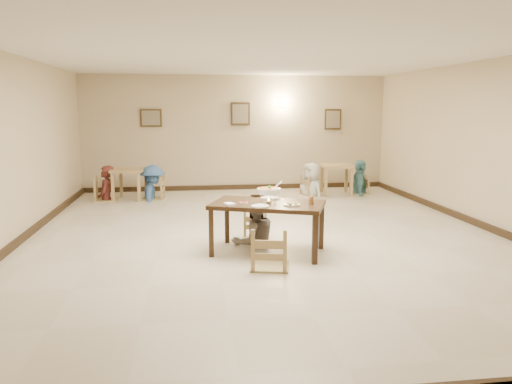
{
  "coord_description": "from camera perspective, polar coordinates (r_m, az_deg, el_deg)",
  "views": [
    {
      "loc": [
        -1.26,
        -8.16,
        2.14
      ],
      "look_at": [
        -0.23,
        -0.58,
        0.85
      ],
      "focal_mm": 35.0,
      "sensor_mm": 36.0,
      "label": 1
    }
  ],
  "objects": [
    {
      "name": "wall_sconce",
      "position": [
        13.35,
        2.96,
        10.2
      ],
      "size": [
        0.16,
        0.05,
        0.22
      ],
      "primitive_type": "cube",
      "color": "#FFD88C",
      "rests_on": "wall_back"
    },
    {
      "name": "picture_b",
      "position": [
        13.19,
        -1.8,
        8.92
      ],
      "size": [
        0.5,
        0.04,
        0.6
      ],
      "color": "#342714",
      "rests_on": "wall_back"
    },
    {
      "name": "baseboard_left",
      "position": [
        8.85,
        -25.38,
        -5.0
      ],
      "size": [
        0.06,
        10.0,
        0.12
      ],
      "primitive_type": "cube",
      "color": "black",
      "rests_on": "floor"
    },
    {
      "name": "wall_right",
      "position": [
        9.73,
        25.13,
        4.86
      ],
      "size": [
        0.0,
        10.0,
        10.0
      ],
      "primitive_type": "plane",
      "rotation": [
        1.57,
        0.0,
        -1.57
      ],
      "color": "#C0AC8C",
      "rests_on": "floor"
    },
    {
      "name": "bg_chair_rl",
      "position": [
        12.53,
        6.36,
        1.73
      ],
      "size": [
        0.43,
        0.43,
        0.91
      ],
      "rotation": [
        0.0,
        0.0,
        1.9
      ],
      "color": "tan",
      "rests_on": "floor"
    },
    {
      "name": "bg_table_right",
      "position": [
        12.65,
        9.18,
        2.49
      ],
      "size": [
        0.83,
        0.83,
        0.75
      ],
      "rotation": [
        0.0,
        0.0,
        -0.11
      ],
      "color": "#A78653",
      "rests_on": "floor"
    },
    {
      "name": "bg_diner_c",
      "position": [
        12.49,
        6.39,
        3.35
      ],
      "size": [
        0.81,
        0.93,
        1.62
      ],
      "primitive_type": "imported",
      "rotation": [
        0.0,
        0.0,
        5.17
      ],
      "color": "silver",
      "rests_on": "floor"
    },
    {
      "name": "wall_front",
      "position": [
        3.47,
        13.79,
        -1.38
      ],
      "size": [
        10.0,
        0.0,
        10.0
      ],
      "primitive_type": "plane",
      "rotation": [
        -1.57,
        0.0,
        0.0
      ],
      "color": "#C0AC8C",
      "rests_on": "floor"
    },
    {
      "name": "napkin_cutlery",
      "position": [
        7.19,
        -3.01,
        -1.39
      ],
      "size": [
        0.2,
        0.27,
        0.03
      ],
      "color": "white",
      "rests_on": "main_table"
    },
    {
      "name": "floor",
      "position": [
        8.53,
        1.05,
        -4.99
      ],
      "size": [
        10.0,
        10.0,
        0.0
      ],
      "primitive_type": "plane",
      "color": "beige",
      "rests_on": "ground"
    },
    {
      "name": "picture_a",
      "position": [
        13.16,
        -11.92,
        8.28
      ],
      "size": [
        0.55,
        0.04,
        0.45
      ],
      "color": "#342714",
      "rests_on": "wall_back"
    },
    {
      "name": "drink_glass",
      "position": [
        7.29,
        6.33,
        -0.88
      ],
      "size": [
        0.07,
        0.07,
        0.14
      ],
      "color": "white",
      "rests_on": "main_table"
    },
    {
      "name": "bg_chair_lr",
      "position": [
        12.08,
        -11.73,
        1.67
      ],
      "size": [
        0.5,
        0.5,
        1.06
      ],
      "rotation": [
        0.0,
        0.0,
        -1.67
      ],
      "color": "tan",
      "rests_on": "floor"
    },
    {
      "name": "curry_warmer",
      "position": [
        7.29,
        1.47,
        0.1
      ],
      "size": [
        0.39,
        0.35,
        0.31
      ],
      "color": "silver",
      "rests_on": "main_table"
    },
    {
      "name": "bg_diner_b",
      "position": [
        12.04,
        -11.78,
        3.05
      ],
      "size": [
        0.63,
        1.07,
        1.64
      ],
      "primitive_type": "imported",
      "rotation": [
        0.0,
        0.0,
        1.59
      ],
      "color": "#3D6DAB",
      "rests_on": "floor"
    },
    {
      "name": "fried_plate",
      "position": [
        7.17,
        4.11,
        -1.42
      ],
      "size": [
        0.24,
        0.24,
        0.05
      ],
      "color": "white",
      "rests_on": "main_table"
    },
    {
      "name": "rice_plate_near",
      "position": [
        7.06,
        0.46,
        -1.61
      ],
      "size": [
        0.26,
        0.26,
        0.06
      ],
      "color": "white",
      "rests_on": "main_table"
    },
    {
      "name": "ceiling",
      "position": [
        8.31,
        1.11,
        15.47
      ],
      "size": [
        10.0,
        10.0,
        0.0
      ],
      "primitive_type": "plane",
      "color": "silver",
      "rests_on": "wall_back"
    },
    {
      "name": "bg_diner_a",
      "position": [
        12.14,
        -16.87,
        2.9
      ],
      "size": [
        0.42,
        0.62,
        1.65
      ],
      "primitive_type": "imported",
      "rotation": [
        0.0,
        0.0,
        4.67
      ],
      "color": "#52211D",
      "rests_on": "floor"
    },
    {
      "name": "bg_chair_ll",
      "position": [
        12.17,
        -16.81,
        1.56
      ],
      "size": [
        0.51,
        0.51,
        1.08
      ],
      "rotation": [
        0.0,
        0.0,
        1.63
      ],
      "color": "tan",
      "rests_on": "floor"
    },
    {
      "name": "chili_dish",
      "position": [
        7.34,
        -1.42,
        -1.19
      ],
      "size": [
        0.12,
        0.12,
        0.03
      ],
      "color": "white",
      "rests_on": "main_table"
    },
    {
      "name": "baseboard_back",
      "position": [
        13.36,
        -2.19,
        0.56
      ],
      "size": [
        8.0,
        0.06,
        0.12
      ],
      "primitive_type": "cube",
      "color": "black",
      "rests_on": "floor"
    },
    {
      "name": "wall_left",
      "position": [
        8.63,
        -26.25,
        4.3
      ],
      "size": [
        0.0,
        10.0,
        10.0
      ],
      "primitive_type": "plane",
      "rotation": [
        1.57,
        0.0,
        1.57
      ],
      "color": "#C0AC8C",
      "rests_on": "floor"
    },
    {
      "name": "main_table",
      "position": [
        7.39,
        1.35,
        -1.85
      ],
      "size": [
        1.85,
        1.44,
        0.76
      ],
      "rotation": [
        0.0,
        0.0,
        -0.37
      ],
      "color": "#342213",
      "rests_on": "floor"
    },
    {
      "name": "bg_chair_rr",
      "position": [
        12.91,
        11.79,
        1.73
      ],
      "size": [
        0.41,
        0.41,
        0.87
      ],
      "rotation": [
        0.0,
        0.0,
        -1.68
      ],
      "color": "tan",
      "rests_on": "floor"
    },
    {
      "name": "rice_plate_far",
      "position": [
        7.71,
        1.56,
        -0.66
      ],
      "size": [
        0.27,
        0.27,
        0.06
      ],
      "color": "white",
      "rests_on": "main_table"
    },
    {
      "name": "wall_back",
      "position": [
        13.24,
        -2.24,
        6.75
      ],
      "size": [
        10.0,
        0.0,
        10.0
      ],
      "primitive_type": "plane",
      "rotation": [
        1.57,
        0.0,
        0.0
      ],
      "color": "#C0AC8C",
      "rests_on": "floor"
    },
    {
      "name": "picture_c",
      "position": [
        13.68,
        8.78,
        8.2
      ],
      "size": [
        0.45,
        0.04,
        0.55
      ],
      "color": "#342714",
      "rests_on": "wall_back"
    },
    {
      "name": "baseboard_right",
      "position": [
        9.92,
        24.4,
        -3.44
      ],
      "size": [
        0.06,
        10.0,
        0.12
      ],
      "primitive_type": "cube",
      "color": "black",
      "rests_on": "floor"
    },
    {
      "name": "bg_diner_d",
      "position": [
        12.86,
        11.86,
        3.63
      ],
      "size": [
        0.67,
        1.09,
        1.73
      ],
      "primitive_type": "imported",
      "rotation": [
        0.0,
        0.0,
        1.31
      ],
      "color": "teal",
      "rests_on": "floor"
    },
    {
      "name": "bg_table_left",
      "position": [
        12.14,
        -14.27,
        1.93
      ],
      "size": [
        0.85,
        0.85,
        0.73
      ],
      "rotation": [
        0.0,
        0.0,
        -0.18
      ],
      "color": "#A78653",
      "rests_on": "floor"
    },
    {
      "name": "main_diner",
      "position": [
        7.93,
        -0.21,
        -0.27
      ],
      "size": [
        0.91,
        0.79,
        1.58
      ],
      "primitive_type": "imported",
      "rotation": [
        0.0,
        0.0,
        3.43
      ],
      "color": "gray",
      "rests_on": "floor"
    },
    {
      "name": "chair_far",
      "position": [
        8.11,
        -0.12,
        -2.56
      ],
      "size": [
        0.42,
        0.42,
        0.89
      ],
      "rotation": [
        0.0,
        0.0,
        -0.14
      ],
      "color": "tan",
      "rests_on": "floor"
    },
    {
      "name": "chair_near",
      "position": [
        6.72,
        1.62,
        -4.24
      ],
      "size": [
        0.51,
        0.51,
        1.08
      ],
      "rotation": [
        0.0,
        0.0,
        2.92
      ],
      "color": "tan",
      "rests_on": "floor"
    }
  ]
}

